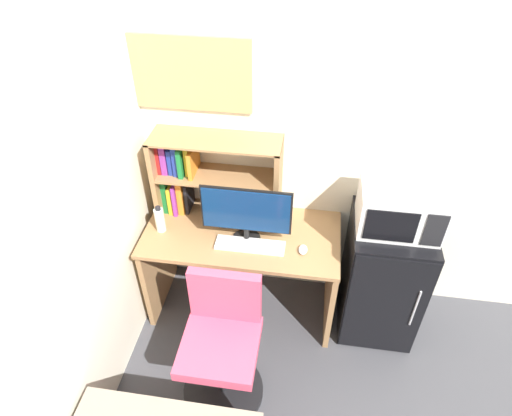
{
  "coord_description": "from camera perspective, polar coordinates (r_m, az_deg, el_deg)",
  "views": [
    {
      "loc": [
        -0.49,
        -2.43,
        2.72
      ],
      "look_at": [
        -0.8,
        -0.35,
        1.0
      ],
      "focal_mm": 31.03,
      "sensor_mm": 36.0,
      "label": 1
    }
  ],
  "objects": [
    {
      "name": "hutch_bookshelf",
      "position": [
        2.93,
        -7.49,
        4.59
      ],
      "size": [
        0.83,
        0.27,
        0.59
      ],
      "color": "#997047",
      "rests_on": "desk"
    },
    {
      "name": "wall_corkboard",
      "position": [
        2.74,
        -8.46,
        16.7
      ],
      "size": [
        0.73,
        0.02,
        0.45
      ],
      "primitive_type": "cube",
      "color": "tan"
    },
    {
      "name": "wall_back",
      "position": [
        2.97,
        24.96,
        6.75
      ],
      "size": [
        6.4,
        0.04,
        2.6
      ],
      "primitive_type": "cube",
      "color": "silver",
      "rests_on": "ground_plane"
    },
    {
      "name": "mini_fridge",
      "position": [
        3.16,
        15.91,
        -8.47
      ],
      "size": [
        0.5,
        0.57,
        0.91
      ],
      "color": "black",
      "rests_on": "ground_plane"
    },
    {
      "name": "monitor",
      "position": [
        2.73,
        -1.28,
        -0.64
      ],
      "size": [
        0.57,
        0.18,
        0.4
      ],
      "color": "black",
      "rests_on": "desk"
    },
    {
      "name": "desk",
      "position": [
        3.08,
        -1.76,
        -6.3
      ],
      "size": [
        1.29,
        0.63,
        0.75
      ],
      "color": "#997047",
      "rests_on": "ground_plane"
    },
    {
      "name": "keyboard",
      "position": [
        2.82,
        -0.77,
        -4.83
      ],
      "size": [
        0.44,
        0.12,
        0.02
      ],
      "primitive_type": "cube",
      "color": "silver",
      "rests_on": "desk"
    },
    {
      "name": "desk_chair",
      "position": [
        2.77,
        -4.35,
        -17.58
      ],
      "size": [
        0.51,
        0.51,
        0.9
      ],
      "color": "black",
      "rests_on": "ground_plane"
    },
    {
      "name": "computer_mouse",
      "position": [
        2.8,
        6.07,
        -5.35
      ],
      "size": [
        0.06,
        0.09,
        0.03
      ],
      "primitive_type": "ellipsoid",
      "color": "silver",
      "rests_on": "desk"
    },
    {
      "name": "water_bottle",
      "position": [
        2.95,
        -12.29,
        -1.46
      ],
      "size": [
        0.06,
        0.06,
        0.2
      ],
      "color": "silver",
      "rests_on": "desk"
    },
    {
      "name": "microwave",
      "position": [
        2.77,
        18.05,
        -0.02
      ],
      "size": [
        0.48,
        0.36,
        0.28
      ],
      "color": "silver",
      "rests_on": "mini_fridge"
    }
  ]
}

